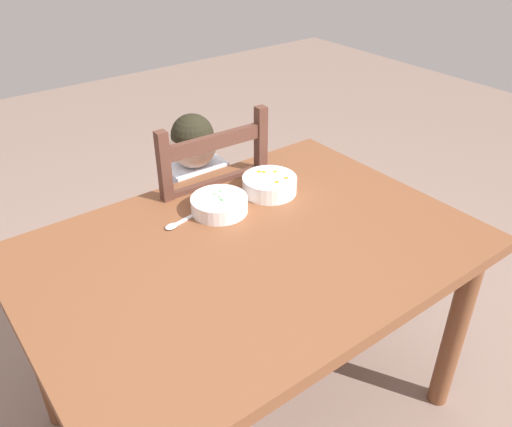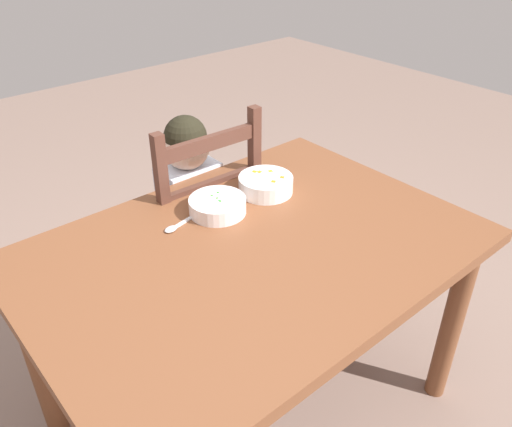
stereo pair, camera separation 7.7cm
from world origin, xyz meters
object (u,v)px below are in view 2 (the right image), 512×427
object	(u,v)px
spoon	(176,226)
bowl_of_peas	(218,205)
dining_table	(253,272)
child_figure	(194,198)
bowl_of_carrots	(266,184)
dining_chair	(196,234)

from	to	relation	value
spoon	bowl_of_peas	bearing A→B (deg)	-4.80
dining_table	spoon	size ratio (longest dim) A/B	9.36
child_figure	bowl_of_carrots	xyz separation A→B (m)	(0.10, -0.29, 0.15)
child_figure	bowl_of_carrots	distance (m)	0.34
child_figure	dining_table	bearing A→B (deg)	-104.78
dining_table	child_figure	size ratio (longest dim) A/B	1.38
dining_table	bowl_of_peas	xyz separation A→B (m)	(0.03, 0.21, 0.13)
bowl_of_peas	bowl_of_carrots	bearing A→B (deg)	0.00
dining_table	bowl_of_carrots	world-z (taller)	bowl_of_carrots
dining_chair	bowl_of_peas	distance (m)	0.44
bowl_of_peas	bowl_of_carrots	distance (m)	0.20
dining_chair	bowl_of_peas	bearing A→B (deg)	-108.67
child_figure	spoon	size ratio (longest dim) A/B	6.76
dining_table	bowl_of_peas	bearing A→B (deg)	81.72
bowl_of_carrots	spoon	distance (m)	0.36
dining_chair	spoon	bearing A→B (deg)	-131.56
bowl_of_carrots	dining_table	bearing A→B (deg)	-138.36
dining_table	bowl_of_peas	world-z (taller)	bowl_of_peas
dining_chair	spoon	xyz separation A→B (m)	(-0.25, -0.28, 0.28)
child_figure	spoon	bearing A→B (deg)	-132.00
dining_table	dining_chair	bearing A→B (deg)	75.52
child_figure	bowl_of_carrots	bearing A→B (deg)	-70.80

